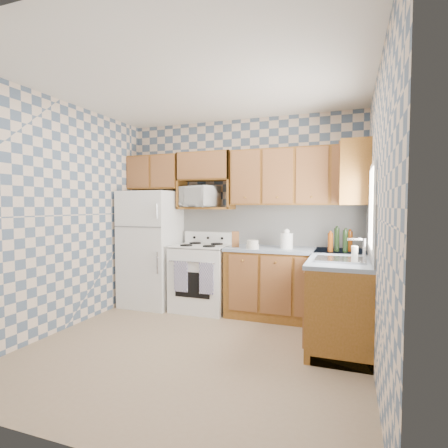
% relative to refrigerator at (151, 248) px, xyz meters
% --- Properties ---
extents(floor, '(3.40, 3.40, 0.00)m').
position_rel_refrigerator_xyz_m(floor, '(1.27, -1.25, -0.84)').
color(floor, '#8F7458').
rests_on(floor, ground).
extents(back_wall, '(3.40, 0.02, 2.70)m').
position_rel_refrigerator_xyz_m(back_wall, '(1.27, 0.35, 0.51)').
color(back_wall, slate).
rests_on(back_wall, ground).
extents(right_wall, '(0.02, 3.20, 2.70)m').
position_rel_refrigerator_xyz_m(right_wall, '(2.97, -1.25, 0.51)').
color(right_wall, slate).
rests_on(right_wall, ground).
extents(backsplash_back, '(2.60, 0.02, 0.56)m').
position_rel_refrigerator_xyz_m(backsplash_back, '(1.68, 0.34, 0.36)').
color(backsplash_back, silver).
rests_on(backsplash_back, back_wall).
extents(backsplash_right, '(0.02, 1.60, 0.56)m').
position_rel_refrigerator_xyz_m(backsplash_right, '(2.96, -0.45, 0.36)').
color(backsplash_right, silver).
rests_on(backsplash_right, right_wall).
extents(refrigerator, '(0.75, 0.70, 1.68)m').
position_rel_refrigerator_xyz_m(refrigerator, '(0.00, 0.00, 0.00)').
color(refrigerator, white).
rests_on(refrigerator, floor).
extents(stove_body, '(0.76, 0.65, 0.90)m').
position_rel_refrigerator_xyz_m(stove_body, '(0.80, 0.03, -0.39)').
color(stove_body, white).
rests_on(stove_body, floor).
extents(cooktop, '(0.76, 0.65, 0.02)m').
position_rel_refrigerator_xyz_m(cooktop, '(0.80, 0.03, 0.07)').
color(cooktop, silver).
rests_on(cooktop, stove_body).
extents(backguard, '(0.76, 0.08, 0.17)m').
position_rel_refrigerator_xyz_m(backguard, '(0.80, 0.30, 0.16)').
color(backguard, white).
rests_on(backguard, cooktop).
extents(dish_towel_left, '(0.19, 0.02, 0.41)m').
position_rel_refrigerator_xyz_m(dish_towel_left, '(0.65, -0.32, -0.31)').
color(dish_towel_left, navy).
rests_on(dish_towel_left, stove_body).
extents(dish_towel_right, '(0.19, 0.02, 0.41)m').
position_rel_refrigerator_xyz_m(dish_towel_right, '(1.02, -0.32, -0.31)').
color(dish_towel_right, navy).
rests_on(dish_towel_right, stove_body).
extents(base_cabinets_back, '(1.75, 0.60, 0.88)m').
position_rel_refrigerator_xyz_m(base_cabinets_back, '(2.10, 0.05, -0.40)').
color(base_cabinets_back, brown).
rests_on(base_cabinets_back, floor).
extents(base_cabinets_right, '(0.60, 1.60, 0.88)m').
position_rel_refrigerator_xyz_m(base_cabinets_right, '(2.67, -0.45, -0.40)').
color(base_cabinets_right, brown).
rests_on(base_cabinets_right, floor).
extents(countertop_back, '(1.77, 0.63, 0.04)m').
position_rel_refrigerator_xyz_m(countertop_back, '(2.10, 0.05, 0.06)').
color(countertop_back, gray).
rests_on(countertop_back, base_cabinets_back).
extents(countertop_right, '(0.63, 1.60, 0.04)m').
position_rel_refrigerator_xyz_m(countertop_right, '(2.67, -0.45, 0.06)').
color(countertop_right, gray).
rests_on(countertop_right, base_cabinets_right).
extents(upper_cabinets_back, '(1.75, 0.33, 0.74)m').
position_rel_refrigerator_xyz_m(upper_cabinets_back, '(2.10, 0.19, 1.01)').
color(upper_cabinets_back, brown).
rests_on(upper_cabinets_back, back_wall).
extents(upper_cabinets_fridge, '(0.82, 0.33, 0.50)m').
position_rel_refrigerator_xyz_m(upper_cabinets_fridge, '(-0.02, 0.19, 1.13)').
color(upper_cabinets_fridge, brown).
rests_on(upper_cabinets_fridge, back_wall).
extents(upper_cabinets_right, '(0.33, 0.70, 0.74)m').
position_rel_refrigerator_xyz_m(upper_cabinets_right, '(2.81, 0.00, 1.01)').
color(upper_cabinets_right, brown).
rests_on(upper_cabinets_right, right_wall).
extents(microwave_shelf, '(0.80, 0.33, 0.03)m').
position_rel_refrigerator_xyz_m(microwave_shelf, '(0.80, 0.19, 0.60)').
color(microwave_shelf, brown).
rests_on(microwave_shelf, back_wall).
extents(microwave, '(0.63, 0.53, 0.30)m').
position_rel_refrigerator_xyz_m(microwave, '(0.71, 0.12, 0.76)').
color(microwave, white).
rests_on(microwave, microwave_shelf).
extents(sink, '(0.48, 0.40, 0.03)m').
position_rel_refrigerator_xyz_m(sink, '(2.67, -0.80, 0.09)').
color(sink, '#B7B7BC').
rests_on(sink, countertop_right).
extents(window, '(0.02, 0.66, 0.86)m').
position_rel_refrigerator_xyz_m(window, '(2.96, -0.80, 0.61)').
color(window, white).
rests_on(window, right_wall).
extents(bottle_0, '(0.06, 0.06, 0.28)m').
position_rel_refrigerator_xyz_m(bottle_0, '(2.61, -0.05, 0.22)').
color(bottle_0, black).
rests_on(bottle_0, countertop_back).
extents(bottle_1, '(0.06, 0.06, 0.26)m').
position_rel_refrigerator_xyz_m(bottle_1, '(2.71, -0.11, 0.21)').
color(bottle_1, black).
rests_on(bottle_1, countertop_back).
extents(bottle_2, '(0.06, 0.06, 0.24)m').
position_rel_refrigerator_xyz_m(bottle_2, '(2.76, -0.01, 0.20)').
color(bottle_2, '#632A08').
rests_on(bottle_2, countertop_back).
extents(bottle_3, '(0.06, 0.06, 0.22)m').
position_rel_refrigerator_xyz_m(bottle_3, '(2.54, -0.13, 0.19)').
color(bottle_3, '#632A08').
rests_on(bottle_3, countertop_back).
extents(knife_block, '(0.12, 0.12, 0.21)m').
position_rel_refrigerator_xyz_m(knife_block, '(1.32, -0.05, 0.18)').
color(knife_block, brown).
rests_on(knife_block, countertop_back).
extents(electric_kettle, '(0.16, 0.16, 0.20)m').
position_rel_refrigerator_xyz_m(electric_kettle, '(2.00, -0.01, 0.18)').
color(electric_kettle, white).
rests_on(electric_kettle, countertop_back).
extents(food_containers, '(0.17, 0.17, 0.11)m').
position_rel_refrigerator_xyz_m(food_containers, '(1.59, -0.17, 0.14)').
color(food_containers, beige).
rests_on(food_containers, countertop_back).
extents(soap_bottle, '(0.06, 0.06, 0.17)m').
position_rel_refrigerator_xyz_m(soap_bottle, '(2.81, -0.97, 0.17)').
color(soap_bottle, beige).
rests_on(soap_bottle, countertop_right).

